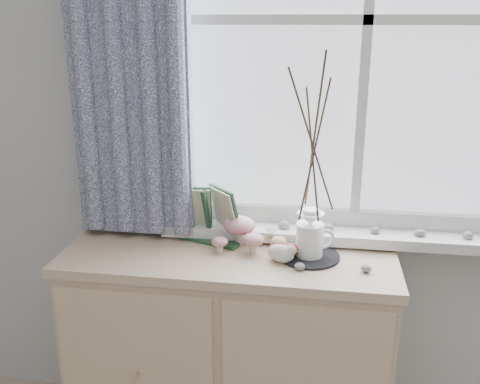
{
  "coord_description": "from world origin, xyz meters",
  "views": [
    {
      "loc": [
        0.16,
        0.02,
        1.66
      ],
      "look_at": [
        -0.1,
        1.7,
        1.1
      ],
      "focal_mm": 40.0,
      "sensor_mm": 36.0,
      "label": 1
    }
  ],
  "objects": [
    {
      "name": "sideboard",
      "position": [
        -0.15,
        1.75,
        0.43
      ],
      "size": [
        1.2,
        0.45,
        0.85
      ],
      "color": "beige",
      "rests_on": "ground"
    },
    {
      "name": "botanical_book",
      "position": [
        -0.25,
        1.83,
        0.96
      ],
      "size": [
        0.34,
        0.22,
        0.22
      ],
      "primitive_type": null,
      "rotation": [
        0.0,
        0.0,
        -0.33
      ],
      "color": "#1F4228",
      "rests_on": "sideboard"
    },
    {
      "name": "toadstool_cluster",
      "position": [
        -0.12,
        1.81,
        0.91
      ],
      "size": [
        0.19,
        0.17,
        0.11
      ],
      "color": "beige",
      "rests_on": "sideboard"
    },
    {
      "name": "wooden_eggs",
      "position": [
        0.03,
        1.81,
        0.88
      ],
      "size": [
        0.14,
        0.18,
        0.08
      ],
      "color": "tan",
      "rests_on": "sideboard"
    },
    {
      "name": "songbird_figurine",
      "position": [
        0.04,
        1.71,
        0.89
      ],
      "size": [
        0.15,
        0.11,
        0.07
      ],
      "primitive_type": null,
      "rotation": [
        0.0,
        0.0,
        -0.41
      ],
      "color": "silver",
      "rests_on": "sideboard"
    },
    {
      "name": "crocheted_doily",
      "position": [
        0.14,
        1.76,
        0.85
      ],
      "size": [
        0.22,
        0.22,
        0.01
      ],
      "primitive_type": "cylinder",
      "color": "black",
      "rests_on": "sideboard"
    },
    {
      "name": "twig_pitcher",
      "position": [
        0.14,
        1.76,
        1.27
      ],
      "size": [
        0.34,
        0.34,
        0.73
      ],
      "rotation": [
        0.0,
        0.0,
        0.43
      ],
      "color": "white",
      "rests_on": "crocheted_doily"
    },
    {
      "name": "sideboard_pebbles",
      "position": [
        0.15,
        1.75,
        0.86
      ],
      "size": [
        0.34,
        0.23,
        0.03
      ],
      "color": "gray",
      "rests_on": "sideboard"
    }
  ]
}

